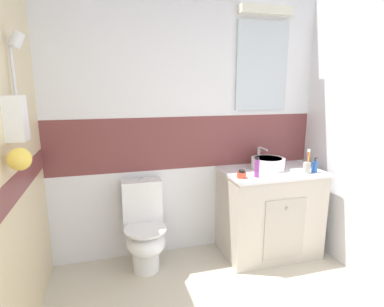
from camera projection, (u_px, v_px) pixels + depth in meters
The scene contains 8 objects.
wall_back_tiled at pixel (189, 125), 2.96m from camera, with size 3.20×0.20×2.50m.
vanity_cabinet at pixel (269, 211), 3.01m from camera, with size 0.92×0.60×0.85m.
sink_basin at pixel (268, 163), 2.94m from camera, with size 0.32×0.37×0.19m.
toilet at pixel (144, 229), 2.75m from camera, with size 0.37×0.50×0.81m.
toothbrush_cup at pixel (307, 167), 2.80m from camera, with size 0.07×0.07×0.22m.
soap_dispenser at pixel (315, 167), 2.83m from camera, with size 0.05×0.05×0.14m.
deodorant_spray_can at pixel (257, 168), 2.67m from camera, with size 0.04×0.04×0.18m.
hair_gel_jar at pixel (242, 174), 2.65m from camera, with size 0.08×0.08×0.07m.
Camera 1 is at (-0.76, -0.40, 1.62)m, focal length 28.65 mm.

